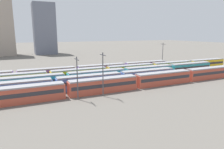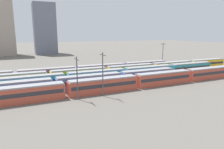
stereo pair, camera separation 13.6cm
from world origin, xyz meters
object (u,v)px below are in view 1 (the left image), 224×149
object	(u,v)px
train_track_0	(163,78)
train_track_3	(131,70)
train_track_1	(90,81)
catenary_pole_1	(163,54)
train_track_4	(76,71)
train_track_2	(124,74)
catenary_pole_2	(103,72)
catenary_pole_0	(77,76)

from	to	relation	value
train_track_0	train_track_3	size ratio (longest dim) A/B	1.00
train_track_1	catenary_pole_1	xyz separation A→B (m)	(39.51, 18.74, 4.05)
train_track_1	catenary_pole_1	bearing A→B (deg)	25.38
train_track_0	train_track_4	xyz separation A→B (m)	(-20.48, 20.80, 0.00)
train_track_3	catenary_pole_1	size ratio (longest dim) A/B	8.67
train_track_0	train_track_2	distance (m)	12.72
train_track_2	catenary_pole_1	size ratio (longest dim) A/B	6.92
catenary_pole_1	catenary_pole_2	bearing A→B (deg)	-145.28
train_track_2	train_track_4	xyz separation A→B (m)	(-13.16, 10.40, 0.00)
train_track_2	train_track_1	bearing A→B (deg)	-158.96
train_track_0	train_track_2	size ratio (longest dim) A/B	1.25
train_track_4	train_track_2	bearing A→B (deg)	-38.32
train_track_0	catenary_pole_0	distance (m)	26.78
train_track_2	catenary_pole_1	world-z (taller)	catenary_pole_1
catenary_pole_1	catenary_pole_0	bearing A→B (deg)	-149.14
train_track_1	train_track_3	bearing A→B (deg)	28.77
train_track_3	catenary_pole_2	world-z (taller)	catenary_pole_2
train_track_2	catenary_pole_1	distance (m)	29.58
train_track_3	catenary_pole_2	size ratio (longest dim) A/B	8.93
train_track_3	catenary_pole_0	xyz separation A→B (m)	(-24.48, -18.57, 3.53)
catenary_pole_2	catenary_pole_0	bearing A→B (deg)	179.50
train_track_1	train_track_2	size ratio (longest dim) A/B	0.75
train_track_1	catenary_pole_0	bearing A→B (deg)	-124.12
train_track_1	train_track_4	xyz separation A→B (m)	(0.36, 15.60, 0.00)
train_track_1	train_track_4	world-z (taller)	same
train_track_0	train_track_4	bearing A→B (deg)	134.56
train_track_0	train_track_4	distance (m)	29.19
train_track_1	train_track_2	distance (m)	14.49
train_track_2	catenary_pole_0	world-z (taller)	catenary_pole_0
train_track_4	catenary_pole_0	size ratio (longest dim) A/B	7.63
train_track_1	catenary_pole_0	world-z (taller)	catenary_pole_0
catenary_pole_1	catenary_pole_2	size ratio (longest dim) A/B	1.03
train_track_1	catenary_pole_0	xyz separation A→B (m)	(-5.54, -8.17, 3.53)
train_track_3	catenary_pole_1	bearing A→B (deg)	22.07
train_track_0	catenary_pole_1	distance (m)	30.62
train_track_1	train_track_3	distance (m)	21.61
train_track_1	catenary_pole_0	distance (m)	10.49
catenary_pole_0	train_track_2	bearing A→B (deg)	35.06
catenary_pole_0	train_track_4	bearing A→B (deg)	76.07
train_track_0	train_track_3	world-z (taller)	same
train_track_2	catenary_pole_2	world-z (taller)	catenary_pole_2
train_track_0	catenary_pole_2	size ratio (longest dim) A/B	8.93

